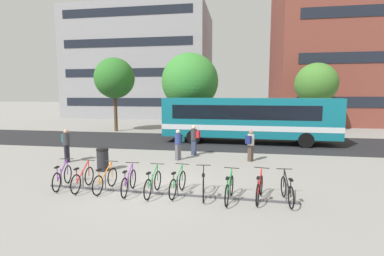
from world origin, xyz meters
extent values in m
plane|color=gray|center=(0.00, 0.00, 0.00)|extent=(200.00, 200.00, 0.00)
cube|color=#232326|center=(0.00, 10.54, 0.00)|extent=(80.00, 7.20, 0.01)
cube|color=#0F6070|center=(3.79, 10.54, 1.85)|extent=(12.06, 2.88, 2.70)
cube|color=silver|center=(3.79, 10.54, 1.20)|extent=(12.09, 2.90, 0.36)
cube|color=black|center=(9.24, 10.39, 2.98)|extent=(1.06, 2.32, 0.40)
cube|color=black|center=(9.77, 10.37, 2.12)|extent=(0.14, 2.19, 1.40)
cube|color=black|center=(3.53, 11.79, 2.25)|extent=(9.84, 0.33, 0.97)
cube|color=black|center=(3.46, 9.30, 2.25)|extent=(9.84, 0.33, 0.97)
cylinder|color=black|center=(7.54, 11.59, 0.50)|extent=(1.01, 0.33, 1.00)
cylinder|color=black|center=(7.48, 9.28, 0.50)|extent=(1.01, 0.33, 1.00)
cylinder|color=black|center=(0.11, 11.79, 0.50)|extent=(1.01, 0.33, 1.00)
cylinder|color=black|center=(0.04, 9.48, 0.50)|extent=(1.01, 0.33, 1.00)
cube|color=#47474C|center=(0.64, -0.57, 0.03)|extent=(9.03, 0.36, 0.06)
cylinder|color=#47474C|center=(-3.42, -0.45, 0.35)|extent=(0.04, 0.04, 0.70)
cylinder|color=#47474C|center=(-2.52, -0.48, 0.35)|extent=(0.04, 0.04, 0.70)
cylinder|color=#47474C|center=(-1.61, -0.50, 0.35)|extent=(0.04, 0.04, 0.70)
cylinder|color=#47474C|center=(-0.71, -0.53, 0.35)|extent=(0.04, 0.04, 0.70)
cylinder|color=#47474C|center=(0.19, -0.56, 0.35)|extent=(0.04, 0.04, 0.70)
cylinder|color=#47474C|center=(1.10, -0.59, 0.35)|extent=(0.04, 0.04, 0.70)
cylinder|color=#47474C|center=(2.00, -0.61, 0.35)|extent=(0.04, 0.04, 0.70)
cylinder|color=#47474C|center=(2.90, -0.64, 0.35)|extent=(0.04, 0.04, 0.70)
cylinder|color=#47474C|center=(3.81, -0.67, 0.35)|extent=(0.04, 0.04, 0.70)
cylinder|color=#47474C|center=(4.71, -0.70, 0.35)|extent=(0.04, 0.04, 0.70)
torus|color=black|center=(-3.47, 0.06, 0.35)|extent=(0.18, 0.70, 0.70)
torus|color=black|center=(-3.27, -0.94, 0.35)|extent=(0.18, 0.70, 0.70)
cube|color=#702893|center=(-3.38, -0.42, 0.67)|extent=(0.21, 0.91, 0.58)
cylinder|color=#702893|center=(-3.29, -0.84, 0.62)|extent=(0.04, 0.04, 0.55)
cube|color=black|center=(-3.29, -0.84, 0.88)|extent=(0.14, 0.24, 0.05)
cylinder|color=#702893|center=(-3.47, 0.04, 0.67)|extent=(0.04, 0.04, 0.65)
cylinder|color=black|center=(-3.47, 0.04, 0.98)|extent=(0.52, 0.13, 0.03)
torus|color=black|center=(-2.52, -0.01, 0.35)|extent=(0.08, 0.71, 0.70)
torus|color=black|center=(-2.46, -1.03, 0.35)|extent=(0.08, 0.71, 0.70)
cube|color=red|center=(-2.49, -0.50, 0.67)|extent=(0.08, 0.92, 0.58)
cylinder|color=red|center=(-2.47, -0.93, 0.62)|extent=(0.03, 0.03, 0.55)
cube|color=black|center=(-2.47, -0.93, 0.88)|extent=(0.11, 0.23, 0.05)
cylinder|color=red|center=(-2.52, -0.03, 0.67)|extent=(0.03, 0.03, 0.65)
cylinder|color=black|center=(-2.52, -0.03, 0.98)|extent=(0.52, 0.06, 0.03)
torus|color=black|center=(-1.57, 0.00, 0.35)|extent=(0.08, 0.71, 0.70)
torus|color=black|center=(-1.63, -1.02, 0.35)|extent=(0.08, 0.71, 0.70)
cube|color=orange|center=(-1.60, -0.49, 0.67)|extent=(0.09, 0.92, 0.58)
cylinder|color=orange|center=(-1.63, -0.92, 0.62)|extent=(0.03, 0.03, 0.55)
cube|color=black|center=(-1.63, -0.92, 0.88)|extent=(0.11, 0.23, 0.05)
cylinder|color=orange|center=(-1.57, -0.02, 0.67)|extent=(0.03, 0.03, 0.65)
cylinder|color=black|center=(-1.57, -0.02, 0.98)|extent=(0.52, 0.06, 0.03)
torus|color=black|center=(-0.71, -0.09, 0.35)|extent=(0.10, 0.71, 0.70)
torus|color=black|center=(-0.62, -1.11, 0.35)|extent=(0.10, 0.71, 0.70)
cube|color=#702893|center=(-0.67, -0.58, 0.67)|extent=(0.11, 0.92, 0.58)
cylinder|color=#702893|center=(-0.63, -1.01, 0.62)|extent=(0.03, 0.03, 0.55)
cube|color=black|center=(-0.63, -1.01, 0.88)|extent=(0.12, 0.23, 0.05)
cylinder|color=#702893|center=(-0.71, -0.11, 0.67)|extent=(0.03, 0.03, 0.65)
cylinder|color=black|center=(-0.71, -0.11, 0.98)|extent=(0.52, 0.07, 0.03)
torus|color=black|center=(0.25, -0.11, 0.35)|extent=(0.08, 0.71, 0.70)
torus|color=black|center=(0.21, -1.13, 0.35)|extent=(0.08, 0.71, 0.70)
cube|color=#1E7F38|center=(0.23, -0.60, 0.67)|extent=(0.07, 0.92, 0.58)
cylinder|color=#1E7F38|center=(0.21, -1.03, 0.62)|extent=(0.03, 0.03, 0.55)
cube|color=black|center=(0.21, -1.03, 0.88)|extent=(0.11, 0.22, 0.05)
cylinder|color=#1E7F38|center=(0.25, -0.13, 0.67)|extent=(0.03, 0.03, 0.65)
cylinder|color=black|center=(0.25, -0.13, 0.98)|extent=(0.52, 0.05, 0.03)
torus|color=black|center=(1.15, 0.02, 0.35)|extent=(0.13, 0.70, 0.70)
torus|color=black|center=(1.03, -0.99, 0.35)|extent=(0.13, 0.70, 0.70)
cube|color=#1E7F38|center=(1.09, -0.46, 0.67)|extent=(0.14, 0.92, 0.58)
cylinder|color=#1E7F38|center=(1.04, -0.89, 0.62)|extent=(0.03, 0.03, 0.55)
cube|color=black|center=(1.04, -0.89, 0.88)|extent=(0.13, 0.23, 0.05)
cylinder|color=#1E7F38|center=(1.15, 0.00, 0.67)|extent=(0.04, 0.04, 0.65)
cylinder|color=black|center=(1.15, 0.00, 0.98)|extent=(0.52, 0.09, 0.03)
torus|color=black|center=(1.93, -0.03, 0.35)|extent=(0.13, 0.70, 0.70)
torus|color=black|center=(2.06, -1.05, 0.35)|extent=(0.13, 0.70, 0.70)
cube|color=black|center=(1.99, -0.52, 0.67)|extent=(0.14, 0.92, 0.58)
cylinder|color=black|center=(2.05, -0.95, 0.62)|extent=(0.03, 0.03, 0.55)
cube|color=black|center=(2.05, -0.95, 0.88)|extent=(0.13, 0.23, 0.05)
cylinder|color=black|center=(1.94, -0.05, 0.67)|extent=(0.04, 0.04, 0.65)
cylinder|color=black|center=(1.94, -0.05, 0.98)|extent=(0.52, 0.09, 0.03)
torus|color=black|center=(2.94, -0.25, 0.35)|extent=(0.13, 0.70, 0.70)
torus|color=black|center=(2.83, -1.27, 0.35)|extent=(0.13, 0.70, 0.70)
cube|color=#1E7F38|center=(2.89, -0.74, 0.67)|extent=(0.14, 0.92, 0.58)
cylinder|color=#1E7F38|center=(2.84, -1.17, 0.62)|extent=(0.03, 0.03, 0.55)
cube|color=black|center=(2.84, -1.17, 0.88)|extent=(0.13, 0.23, 0.05)
cylinder|color=#1E7F38|center=(2.94, -0.27, 0.67)|extent=(0.04, 0.04, 0.65)
cylinder|color=black|center=(2.94, -0.27, 0.98)|extent=(0.52, 0.09, 0.03)
torus|color=black|center=(3.96, -0.06, 0.35)|extent=(0.17, 0.70, 0.70)
torus|color=black|center=(3.78, -1.06, 0.35)|extent=(0.17, 0.70, 0.70)
cube|color=red|center=(3.87, -0.54, 0.67)|extent=(0.20, 0.91, 0.58)
cylinder|color=red|center=(3.79, -0.96, 0.62)|extent=(0.03, 0.03, 0.55)
cube|color=black|center=(3.79, -0.96, 0.88)|extent=(0.14, 0.23, 0.05)
cylinder|color=red|center=(3.96, -0.08, 0.67)|extent=(0.04, 0.04, 0.65)
cylinder|color=black|center=(3.96, -0.08, 0.98)|extent=(0.52, 0.12, 0.03)
torus|color=black|center=(4.70, -0.09, 0.35)|extent=(0.09, 0.71, 0.70)
torus|color=black|center=(4.78, -1.10, 0.35)|extent=(0.09, 0.71, 0.70)
cube|color=black|center=(4.74, -0.58, 0.67)|extent=(0.10, 0.92, 0.58)
cylinder|color=black|center=(4.77, -1.00, 0.62)|extent=(0.03, 0.03, 0.55)
cube|color=black|center=(4.77, -1.00, 0.88)|extent=(0.12, 0.23, 0.05)
cylinder|color=black|center=(4.70, -0.11, 0.67)|extent=(0.03, 0.03, 0.65)
cylinder|color=black|center=(4.70, -0.11, 0.98)|extent=(0.52, 0.07, 0.03)
cube|color=#565660|center=(-0.01, 4.59, 0.43)|extent=(0.31, 0.33, 0.85)
cylinder|color=navy|center=(-0.01, 4.59, 1.13)|extent=(0.47, 0.47, 0.56)
sphere|color=beige|center=(-0.01, 4.59, 1.53)|extent=(0.22, 0.22, 0.22)
cube|color=#197075|center=(0.13, 4.81, 1.16)|extent=(0.33, 0.30, 0.40)
cube|color=black|center=(-5.56, 3.19, 0.45)|extent=(0.33, 0.32, 0.90)
cylinder|color=#333338|center=(-5.56, 3.19, 1.20)|extent=(0.48, 0.48, 0.59)
sphere|color=tan|center=(-5.56, 3.19, 1.60)|extent=(0.22, 0.22, 0.22)
cube|color=#197075|center=(-5.75, 3.36, 1.23)|extent=(0.32, 0.33, 0.40)
cube|color=#2D3851|center=(0.63, 5.91, 0.44)|extent=(0.29, 0.25, 0.88)
cylinder|color=#333338|center=(0.63, 5.91, 1.19)|extent=(0.40, 0.40, 0.63)
sphere|color=beige|center=(0.63, 5.91, 1.62)|extent=(0.22, 0.22, 0.22)
cube|color=#B21E23|center=(0.88, 5.86, 1.23)|extent=(0.23, 0.31, 0.40)
cube|color=#47382D|center=(3.79, 4.92, 0.43)|extent=(0.31, 0.33, 0.85)
cylinder|color=beige|center=(3.79, 4.92, 1.14)|extent=(0.47, 0.47, 0.57)
sphere|color=#936B4C|center=(3.79, 4.92, 1.54)|extent=(0.22, 0.22, 0.22)
cube|color=navy|center=(3.65, 4.70, 1.17)|extent=(0.33, 0.30, 0.40)
cylinder|color=#232328|center=(-2.96, 1.96, 0.47)|extent=(0.52, 0.52, 0.95)
cylinder|color=black|center=(-2.96, 1.96, 0.99)|extent=(0.55, 0.55, 0.08)
cylinder|color=brown|center=(-1.15, 14.87, 1.24)|extent=(0.32, 0.32, 2.49)
ellipsoid|color=#388433|center=(-1.15, 14.87, 4.58)|extent=(4.95, 4.95, 4.92)
cylinder|color=brown|center=(-8.27, 15.06, 1.68)|extent=(0.32, 0.32, 3.35)
ellipsoid|color=#2D7028|center=(-8.27, 15.06, 4.94)|extent=(3.68, 3.68, 3.73)
cylinder|color=brown|center=(10.18, 18.24, 1.43)|extent=(0.32, 0.32, 2.85)
ellipsoid|color=#427A2D|center=(10.18, 18.24, 4.46)|extent=(3.84, 3.84, 3.77)
cube|color=gray|center=(-11.89, 33.38, 7.91)|extent=(20.50, 13.14, 15.83)
cube|color=black|center=(-11.89, 26.78, 2.37)|extent=(18.04, 0.06, 1.10)
cube|color=black|center=(-11.89, 26.78, 6.33)|extent=(18.04, 0.06, 1.10)
cube|color=black|center=(-11.89, 26.78, 10.29)|extent=(18.04, 0.06, 1.10)
cube|color=black|center=(-11.89, 26.78, 14.25)|extent=(18.04, 0.06, 1.10)
cube|color=brown|center=(20.02, 28.06, 8.84)|extent=(24.95, 13.99, 17.68)
camera|label=1|loc=(3.15, -9.81, 3.52)|focal=26.40mm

